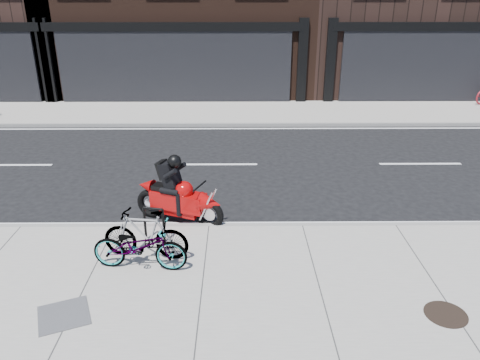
{
  "coord_description": "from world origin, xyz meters",
  "views": [
    {
      "loc": [
        0.59,
        -10.79,
        4.9
      ],
      "look_at": [
        0.67,
        -1.31,
        0.9
      ],
      "focal_mm": 35.0,
      "sensor_mm": 36.0,
      "label": 1
    }
  ],
  "objects_px": {
    "manhole_cover": "(446,314)",
    "utility_grate": "(64,315)",
    "bike_rack": "(154,221)",
    "motorcycle": "(182,196)",
    "bicycle_front": "(140,246)",
    "bicycle_rear": "(146,234)"
  },
  "relations": [
    {
      "from": "manhole_cover",
      "to": "utility_grate",
      "type": "bearing_deg",
      "value": 179.75
    },
    {
      "from": "bike_rack",
      "to": "motorcycle",
      "type": "bearing_deg",
      "value": 65.46
    },
    {
      "from": "manhole_cover",
      "to": "motorcycle",
      "type": "bearing_deg",
      "value": 143.23
    },
    {
      "from": "bicycle_front",
      "to": "manhole_cover",
      "type": "xyz_separation_m",
      "value": [
        4.99,
        -1.35,
        -0.44
      ]
    },
    {
      "from": "bike_rack",
      "to": "utility_grate",
      "type": "relative_size",
      "value": 0.99
    },
    {
      "from": "bicycle_rear",
      "to": "manhole_cover",
      "type": "xyz_separation_m",
      "value": [
        4.95,
        -1.71,
        -0.48
      ]
    },
    {
      "from": "bicycle_front",
      "to": "motorcycle",
      "type": "height_order",
      "value": "motorcycle"
    },
    {
      "from": "motorcycle",
      "to": "utility_grate",
      "type": "distance_m",
      "value": 3.66
    },
    {
      "from": "motorcycle",
      "to": "manhole_cover",
      "type": "distance_m",
      "value": 5.56
    },
    {
      "from": "bicycle_front",
      "to": "bicycle_rear",
      "type": "relative_size",
      "value": 1.06
    },
    {
      "from": "manhole_cover",
      "to": "utility_grate",
      "type": "xyz_separation_m",
      "value": [
        -5.96,
        0.03,
        0.0
      ]
    },
    {
      "from": "bicycle_front",
      "to": "motorcycle",
      "type": "distance_m",
      "value": 2.04
    },
    {
      "from": "bike_rack",
      "to": "manhole_cover",
      "type": "height_order",
      "value": "bike_rack"
    },
    {
      "from": "bicycle_rear",
      "to": "bike_rack",
      "type": "bearing_deg",
      "value": -176.81
    },
    {
      "from": "bicycle_front",
      "to": "manhole_cover",
      "type": "height_order",
      "value": "bicycle_front"
    },
    {
      "from": "motorcycle",
      "to": "utility_grate",
      "type": "relative_size",
      "value": 2.7
    },
    {
      "from": "bicycle_front",
      "to": "motorcycle",
      "type": "bearing_deg",
      "value": -9.66
    },
    {
      "from": "bike_rack",
      "to": "bicycle_front",
      "type": "xyz_separation_m",
      "value": [
        -0.1,
        -0.97,
        0.02
      ]
    },
    {
      "from": "utility_grate",
      "to": "manhole_cover",
      "type": "bearing_deg",
      "value": -0.25
    },
    {
      "from": "bike_rack",
      "to": "bicycle_front",
      "type": "bearing_deg",
      "value": -95.68
    },
    {
      "from": "bicycle_front",
      "to": "bicycle_rear",
      "type": "xyz_separation_m",
      "value": [
        0.04,
        0.36,
        0.04
      ]
    },
    {
      "from": "bike_rack",
      "to": "utility_grate",
      "type": "distance_m",
      "value": 2.56
    }
  ]
}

